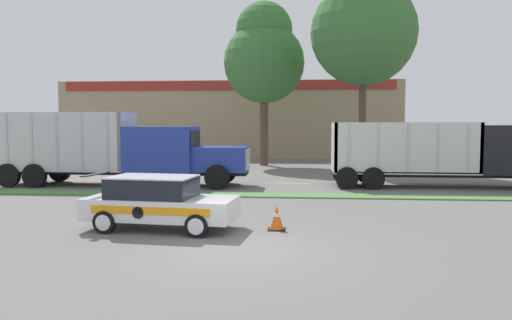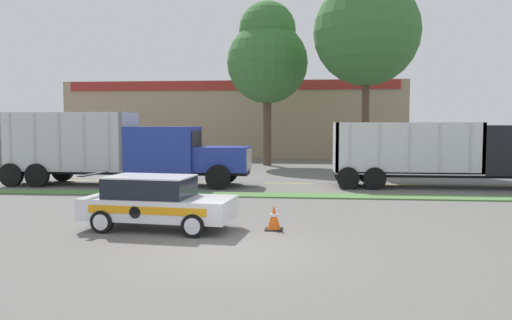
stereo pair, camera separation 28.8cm
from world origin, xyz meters
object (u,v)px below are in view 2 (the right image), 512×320
(dump_truck_lead, at_px, (477,155))
(dump_truck_mid, at_px, (144,153))
(rally_car, at_px, (156,201))
(traffic_cone, at_px, (274,218))

(dump_truck_lead, xyz_separation_m, dump_truck_mid, (-16.22, -0.63, 0.07))
(dump_truck_lead, bearing_deg, dump_truck_mid, -177.79)
(dump_truck_lead, height_order, dump_truck_mid, dump_truck_mid)
(rally_car, height_order, traffic_cone, rally_car)
(dump_truck_mid, bearing_deg, rally_car, -69.67)
(rally_car, bearing_deg, traffic_cone, 3.31)
(dump_truck_mid, xyz_separation_m, rally_car, (3.72, -10.04, -0.82))
(dump_truck_mid, relative_size, rally_car, 2.70)
(rally_car, relative_size, traffic_cone, 6.38)
(dump_truck_lead, distance_m, dump_truck_mid, 16.24)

